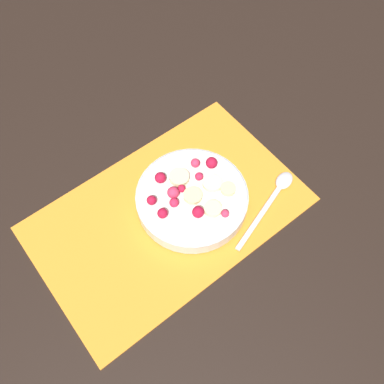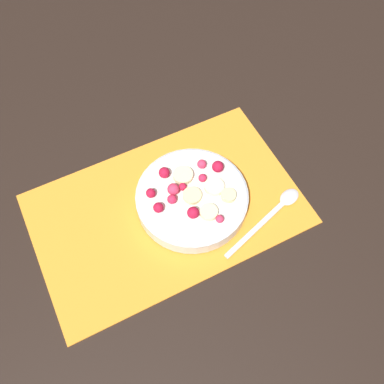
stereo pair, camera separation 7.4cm
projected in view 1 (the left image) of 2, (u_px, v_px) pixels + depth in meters
ground_plane at (168, 214)px, 0.77m from camera, size 3.00×3.00×0.00m
placemat at (168, 213)px, 0.77m from camera, size 0.48×0.30×0.01m
fruit_bowl at (192, 197)px, 0.76m from camera, size 0.20×0.20×0.05m
spoon at (275, 194)px, 0.78m from camera, size 0.18×0.07×0.01m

